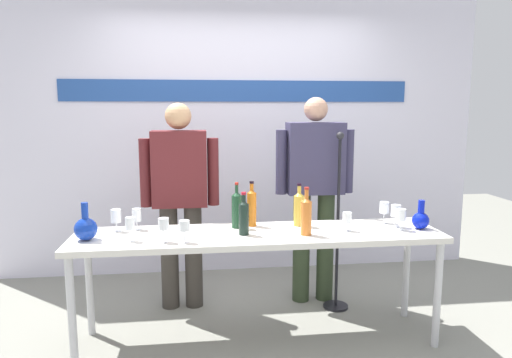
% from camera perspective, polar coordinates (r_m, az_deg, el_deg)
% --- Properties ---
extents(ground_plane, '(10.00, 10.00, 0.00)m').
position_cam_1_polar(ground_plane, '(3.44, 0.33, -19.06)').
color(ground_plane, gray).
extents(back_wall, '(4.71, 0.11, 3.00)m').
position_cam_1_polar(back_wall, '(4.55, -2.16, 7.42)').
color(back_wall, white).
rests_on(back_wall, ground).
extents(display_table, '(2.47, 0.57, 0.77)m').
position_cam_1_polar(display_table, '(3.18, 0.34, -7.69)').
color(display_table, silver).
rests_on(display_table, ground).
extents(decanter_blue_left, '(0.14, 0.14, 0.24)m').
position_cam_1_polar(decanter_blue_left, '(3.15, -20.12, -5.65)').
color(decanter_blue_left, '#12329E').
rests_on(decanter_blue_left, display_table).
extents(decanter_blue_right, '(0.12, 0.12, 0.20)m').
position_cam_1_polar(decanter_blue_right, '(3.43, 19.50, -4.66)').
color(decanter_blue_right, '#0A1BBE').
rests_on(decanter_blue_right, display_table).
extents(presenter_left, '(0.61, 0.22, 1.64)m').
position_cam_1_polar(presenter_left, '(3.72, -9.28, -1.68)').
color(presenter_left, '#39342E').
rests_on(presenter_left, ground).
extents(presenter_right, '(0.64, 0.22, 1.69)m').
position_cam_1_polar(presenter_right, '(3.83, 7.17, -0.77)').
color(presenter_right, '#2F3C25').
rests_on(presenter_right, ground).
extents(wine_bottle_0, '(0.07, 0.07, 0.32)m').
position_cam_1_polar(wine_bottle_0, '(3.26, -2.37, -3.65)').
color(wine_bottle_0, '#1B4127').
rests_on(wine_bottle_0, display_table).
extents(wine_bottle_1, '(0.08, 0.08, 0.30)m').
position_cam_1_polar(wine_bottle_1, '(3.33, 5.29, -3.51)').
color(wine_bottle_1, gold).
rests_on(wine_bottle_1, display_table).
extents(wine_bottle_2, '(0.07, 0.07, 0.29)m').
position_cam_1_polar(wine_bottle_2, '(3.08, -1.50, -4.57)').
color(wine_bottle_2, black).
rests_on(wine_bottle_2, display_table).
extents(wine_bottle_3, '(0.07, 0.07, 0.32)m').
position_cam_1_polar(wine_bottle_3, '(3.30, -0.53, -3.37)').
color(wine_bottle_3, orange).
rests_on(wine_bottle_3, display_table).
extents(wine_bottle_4, '(0.07, 0.07, 0.32)m').
position_cam_1_polar(wine_bottle_4, '(3.09, 6.17, -4.38)').
color(wine_bottle_4, orange).
rests_on(wine_bottle_4, display_table).
extents(wine_glass_left_0, '(0.06, 0.06, 0.15)m').
position_cam_1_polar(wine_glass_left_0, '(3.04, -15.17, -5.37)').
color(wine_glass_left_0, white).
rests_on(wine_glass_left_0, display_table).
extents(wine_glass_left_1, '(0.06, 0.06, 0.15)m').
position_cam_1_polar(wine_glass_left_1, '(3.31, -14.40, -4.34)').
color(wine_glass_left_1, white).
rests_on(wine_glass_left_1, display_table).
extents(wine_glass_left_2, '(0.07, 0.07, 0.15)m').
position_cam_1_polar(wine_glass_left_2, '(3.31, -16.77, -4.39)').
color(wine_glass_left_2, white).
rests_on(wine_glass_left_2, display_table).
extents(wine_glass_left_3, '(0.07, 0.07, 0.14)m').
position_cam_1_polar(wine_glass_left_3, '(2.94, -8.77, -5.73)').
color(wine_glass_left_3, white).
rests_on(wine_glass_left_3, display_table).
extents(wine_glass_left_4, '(0.07, 0.07, 0.15)m').
position_cam_1_polar(wine_glass_left_4, '(2.97, -11.25, -5.47)').
color(wine_glass_left_4, white).
rests_on(wine_glass_left_4, display_table).
extents(wine_glass_right_0, '(0.07, 0.07, 0.15)m').
position_cam_1_polar(wine_glass_right_0, '(3.34, 17.30, -4.23)').
color(wine_glass_right_0, white).
rests_on(wine_glass_right_0, display_table).
extents(wine_glass_right_1, '(0.06, 0.06, 0.13)m').
position_cam_1_polar(wine_glass_right_1, '(3.24, 11.09, -4.69)').
color(wine_glass_right_1, white).
rests_on(wine_glass_right_1, display_table).
extents(wine_glass_right_2, '(0.07, 0.07, 0.16)m').
position_cam_1_polar(wine_glass_right_2, '(3.51, 15.41, -3.43)').
color(wine_glass_right_2, white).
rests_on(wine_glass_right_2, display_table).
extents(wine_glass_right_3, '(0.07, 0.07, 0.16)m').
position_cam_1_polar(wine_glass_right_3, '(3.42, 16.75, -3.79)').
color(wine_glass_right_3, white).
rests_on(wine_glass_right_3, display_table).
extents(microphone_stand, '(0.20, 0.20, 1.42)m').
position_cam_1_polar(microphone_stand, '(3.81, 9.89, -8.75)').
color(microphone_stand, black).
rests_on(microphone_stand, ground).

